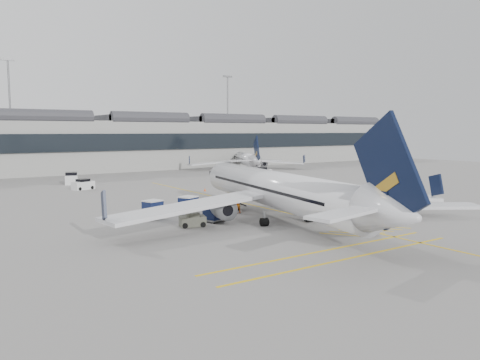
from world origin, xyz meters
TOP-DOWN VIEW (x-y plane):
  - ground at (0.00, 0.00)m, footprint 220.00×220.00m
  - terminal at (0.00, 71.93)m, footprint 200.00×20.45m
  - light_masts at (-1.67, 86.00)m, footprint 113.00×0.60m
  - apron_markings at (10.00, 10.00)m, footprint 0.25×60.00m
  - airliner_main at (6.41, 1.00)m, footprint 34.55×38.09m
  - airliner_far at (39.65, 54.31)m, footprint 25.20×27.81m
  - belt_loader at (5.12, 9.11)m, footprint 4.36×2.12m
  - baggage_cart_a at (1.14, 4.30)m, footprint 1.81×1.52m
  - baggage_cart_b at (-3.52, 8.83)m, footprint 2.22×2.02m
  - baggage_cart_c at (0.62, 9.03)m, footprint 2.35×2.19m
  - baggage_cart_d at (0.96, 4.25)m, footprint 2.35×2.12m
  - ramp_agent_a at (5.22, 7.13)m, footprint 0.79×0.86m
  - ramp_agent_b at (5.33, 6.83)m, footprint 0.98×0.79m
  - pushback_tug at (-1.99, 3.29)m, footprint 2.64×2.00m
  - safety_cone_nose at (11.83, 25.01)m, footprint 0.34×0.34m
  - safety_cone_engine at (15.34, 6.57)m, footprint 0.34×0.34m
  - service_van_left at (-2.52, 37.05)m, footprint 3.52×2.51m
  - service_van_mid at (-2.02, 45.63)m, footprint 2.93×4.29m
  - service_van_right at (32.09, 37.93)m, footprint 4.09×3.54m

SIDE VIEW (x-z plane):
  - ground at x=0.00m, z-range 0.00..0.00m
  - apron_markings at x=10.00m, z-range 0.00..0.01m
  - safety_cone_engine at x=15.34m, z-range 0.00..0.47m
  - safety_cone_nose at x=11.83m, z-range 0.00..0.48m
  - belt_loader at x=5.12m, z-range -0.36..1.37m
  - pushback_tug at x=-1.99m, z-range -0.07..1.24m
  - service_van_left at x=-2.52m, z-range -0.09..1.55m
  - service_van_right at x=32.09m, z-range -0.10..1.79m
  - service_van_mid at x=-2.02m, z-range -0.11..1.90m
  - ramp_agent_b at x=5.33m, z-range 0.00..1.92m
  - ramp_agent_a at x=5.22m, z-range 0.00..1.97m
  - baggage_cart_a at x=1.14m, z-range 0.07..1.92m
  - baggage_cart_b at x=-3.52m, z-range 0.07..2.00m
  - baggage_cart_c at x=0.62m, z-range 0.07..2.04m
  - baggage_cart_d at x=0.96m, z-range 0.07..2.13m
  - airliner_far at x=39.65m, z-range -1.64..6.30m
  - airliner_main at x=6.41m, z-range -2.11..8.11m
  - terminal at x=0.00m, z-range -0.06..12.34m
  - light_masts at x=-1.67m, z-range 1.77..27.22m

